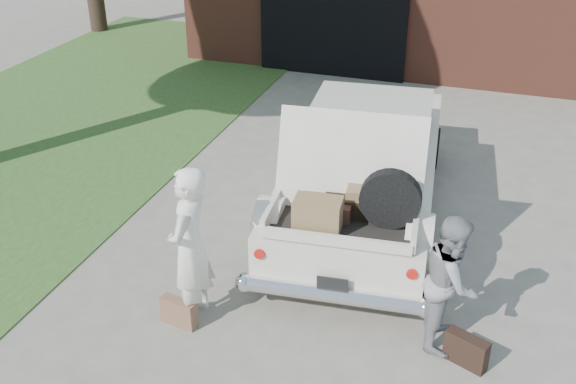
% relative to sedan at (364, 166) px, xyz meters
% --- Properties ---
extents(ground, '(90.00, 90.00, 0.00)m').
position_rel_sedan_xyz_m(ground, '(-0.54, -2.26, -0.75)').
color(ground, gray).
rests_on(ground, ground).
extents(grass_strip, '(6.00, 16.00, 0.02)m').
position_rel_sedan_xyz_m(grass_strip, '(-6.04, 0.74, -0.74)').
color(grass_strip, '#2D4C1E').
rests_on(grass_strip, ground).
extents(sedan, '(2.45, 5.26, 2.05)m').
position_rel_sedan_xyz_m(sedan, '(0.00, 0.00, 0.00)').
color(sedan, silver).
rests_on(sedan, ground).
extents(woman_left, '(0.49, 0.70, 1.85)m').
position_rel_sedan_xyz_m(woman_left, '(-1.23, -2.83, 0.17)').
color(woman_left, white).
rests_on(woman_left, ground).
extents(woman_right, '(0.59, 0.74, 1.50)m').
position_rel_sedan_xyz_m(woman_right, '(1.44, -2.31, -0.00)').
color(woman_right, gray).
rests_on(woman_right, ground).
extents(suitcase_left, '(0.43, 0.20, 0.32)m').
position_rel_sedan_xyz_m(suitcase_left, '(-1.34, -3.00, -0.59)').
color(suitcase_left, brown).
rests_on(suitcase_left, ground).
extents(suitcase_right, '(0.47, 0.31, 0.35)m').
position_rel_sedan_xyz_m(suitcase_right, '(1.69, -2.63, -0.58)').
color(suitcase_right, black).
rests_on(suitcase_right, ground).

